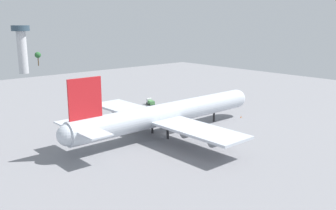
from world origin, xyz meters
TOP-DOWN VIEW (x-y plane):
  - ground_plane at (0.00, 0.00)m, footprint 290.82×290.82m
  - cargo_airplane at (-0.34, 0.00)m, footprint 72.70×60.37m
  - baggage_tug at (21.63, 35.55)m, footprint 3.45×4.78m
  - safety_cone_nose at (32.72, -2.97)m, footprint 0.47×0.47m
  - control_tower at (17.55, 165.16)m, footprint 11.63×11.63m

SIDE VIEW (x-z plane):
  - ground_plane at x=0.00m, z-range 0.00..0.00m
  - safety_cone_nose at x=32.72m, z-range 0.00..0.67m
  - baggage_tug at x=21.63m, z-range -0.03..2.42m
  - cargo_airplane at x=-0.34m, z-range -3.74..16.65m
  - control_tower at x=17.55m, z-range 3.22..34.73m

